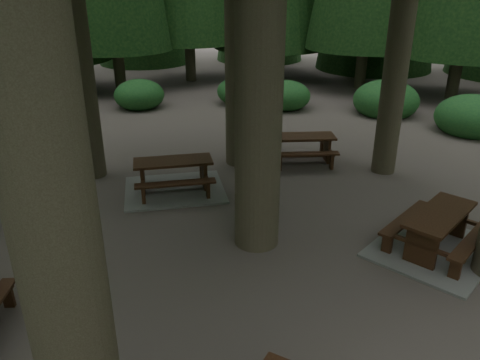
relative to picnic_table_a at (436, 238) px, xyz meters
name	(u,v)px	position (x,y,z in m)	size (l,w,h in m)	color
ground	(223,256)	(-3.69, 1.52, -0.27)	(80.00, 80.00, 0.00)	#524842
picnic_table_a	(436,238)	(0.00, 0.00, 0.00)	(2.91, 2.69, 0.80)	gray
picnic_table_c	(174,180)	(-3.60, 4.66, 0.00)	(2.73, 2.44, 0.79)	gray
picnic_table_d	(302,144)	(0.22, 5.02, 0.23)	(2.14, 1.95, 0.76)	black
shrub_ring	(240,212)	(-2.99, 2.27, 0.13)	(23.86, 24.64, 1.49)	#1E5729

